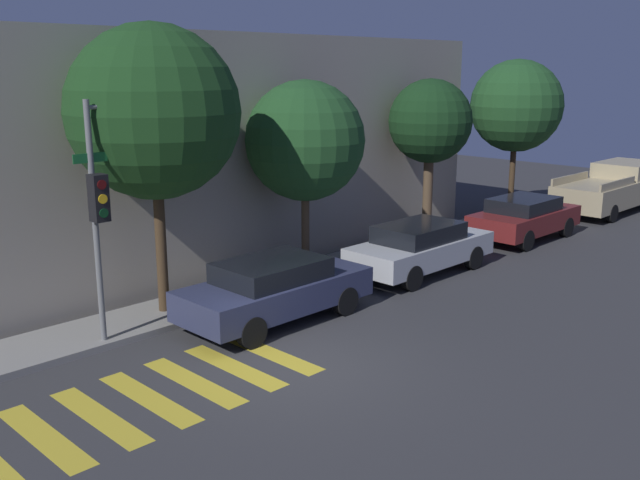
% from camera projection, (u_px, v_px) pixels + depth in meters
% --- Properties ---
extents(ground_plane, '(60.00, 60.00, 0.00)m').
position_uv_depth(ground_plane, '(295.00, 367.00, 13.32)').
color(ground_plane, '#333335').
extents(sidewalk, '(26.00, 1.74, 0.14)m').
position_uv_depth(sidewalk, '(171.00, 312.00, 16.09)').
color(sidewalk, gray).
rests_on(sidewalk, ground).
extents(building_row, '(26.00, 6.00, 6.32)m').
position_uv_depth(building_row, '(71.00, 159.00, 18.28)').
color(building_row, '#A89E8E').
rests_on(building_row, ground).
extents(crosswalk, '(5.93, 2.60, 0.00)m').
position_uv_depth(crosswalk, '(149.00, 398.00, 12.05)').
color(crosswalk, gold).
rests_on(crosswalk, ground).
extents(traffic_light_pole, '(2.59, 0.56, 4.88)m').
position_uv_depth(traffic_light_pole, '(119.00, 180.00, 13.82)').
color(traffic_light_pole, slate).
rests_on(traffic_light_pole, ground).
extents(sedan_near_corner, '(4.42, 1.84, 1.40)m').
position_uv_depth(sedan_near_corner, '(275.00, 288.00, 15.53)').
color(sedan_near_corner, '#2D3351').
rests_on(sedan_near_corner, ground).
extents(sedan_middle, '(4.47, 1.77, 1.39)m').
position_uv_depth(sedan_middle, '(420.00, 247.00, 19.15)').
color(sedan_middle, '#B7BABF').
rests_on(sedan_middle, ground).
extents(sedan_far_end, '(4.22, 1.84, 1.39)m').
position_uv_depth(sedan_far_end, '(524.00, 217.00, 22.95)').
color(sedan_far_end, maroon).
rests_on(sedan_far_end, ground).
extents(pickup_truck, '(5.76, 2.08, 1.79)m').
position_uv_depth(pickup_truck, '(612.00, 188.00, 27.52)').
color(pickup_truck, tan).
rests_on(pickup_truck, ground).
extents(tree_near_corner, '(3.70, 3.70, 6.38)m').
position_uv_depth(tree_near_corner, '(154.00, 113.00, 14.97)').
color(tree_near_corner, '#42301E').
rests_on(tree_near_corner, ground).
extents(tree_midblock, '(3.10, 3.10, 5.16)m').
position_uv_depth(tree_midblock, '(305.00, 141.00, 18.24)').
color(tree_midblock, brown).
rests_on(tree_midblock, ground).
extents(tree_far_end, '(2.58, 2.58, 5.13)m').
position_uv_depth(tree_far_end, '(430.00, 122.00, 21.89)').
color(tree_far_end, brown).
rests_on(tree_far_end, ground).
extents(tree_behind_truck, '(3.27, 3.27, 5.74)m').
position_uv_depth(tree_behind_truck, '(516.00, 106.00, 25.35)').
color(tree_behind_truck, '#42301E').
rests_on(tree_behind_truck, ground).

